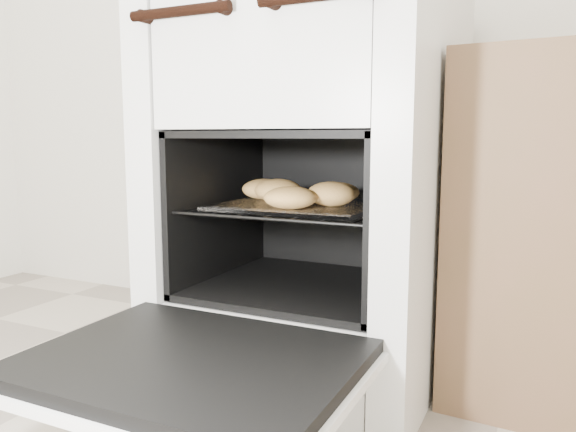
# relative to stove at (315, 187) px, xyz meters

# --- Properties ---
(stove) EXTENTS (0.67, 0.75, 1.03)m
(stove) POSITION_rel_stove_xyz_m (0.00, 0.00, 0.00)
(stove) COLOR silver
(stove) RESTS_ON ground
(oven_door) EXTENTS (0.60, 0.47, 0.04)m
(oven_door) POSITION_rel_stove_xyz_m (0.00, -0.57, -0.28)
(oven_door) COLOR black
(oven_door) RESTS_ON stove
(oven_rack) EXTENTS (0.49, 0.47, 0.01)m
(oven_rack) POSITION_rel_stove_xyz_m (0.00, -0.07, -0.04)
(oven_rack) COLOR black
(oven_rack) RESTS_ON stove
(foil_sheet) EXTENTS (0.38, 0.34, 0.01)m
(foil_sheet) POSITION_rel_stove_xyz_m (0.00, -0.10, -0.04)
(foil_sheet) COLOR white
(foil_sheet) RESTS_ON oven_rack
(baked_rolls) EXTENTS (0.37, 0.32, 0.06)m
(baked_rolls) POSITION_rel_stove_xyz_m (-0.02, -0.08, -0.01)
(baked_rolls) COLOR #DBB257
(baked_rolls) RESTS_ON foil_sheet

